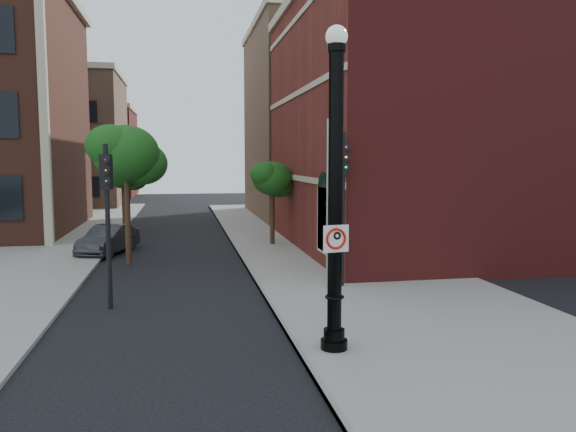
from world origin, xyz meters
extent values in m
plane|color=black|center=(0.00, 0.00, 0.00)|extent=(120.00, 120.00, 0.00)
cube|color=gray|center=(6.00, 10.00, 0.06)|extent=(8.00, 60.00, 0.12)
cube|color=gray|center=(-9.00, 18.00, 0.06)|extent=(10.00, 50.00, 0.12)
cube|color=gray|center=(2.05, 10.00, 0.07)|extent=(0.10, 60.00, 0.14)
cube|color=maroon|center=(16.00, 14.00, 6.00)|extent=(22.00, 16.00, 12.00)
cube|color=#BBAF91|center=(16.00, 14.00, 12.25)|extent=(22.30, 16.30, 0.50)
cube|color=black|center=(4.96, 9.00, 2.00)|extent=(0.08, 1.40, 2.40)
cube|color=#BBAF91|center=(4.97, 14.00, 3.50)|extent=(0.06, 16.00, 0.25)
cube|color=#BBAF91|center=(4.97, 14.00, 7.50)|extent=(0.06, 16.00, 0.25)
cube|color=#BBAF91|center=(4.97, 14.00, 11.00)|extent=(0.06, 16.00, 0.25)
cube|color=#BBAF91|center=(-7.00, 17.00, 7.00)|extent=(0.40, 0.40, 14.00)
cube|color=#936A50|center=(-12.00, 44.00, 6.00)|extent=(12.00, 12.00, 12.00)
cube|color=maroon|center=(-12.00, 58.00, 5.00)|extent=(12.00, 12.00, 10.00)
cube|color=#936A50|center=(16.00, 30.00, 7.00)|extent=(22.00, 14.00, 14.00)
cylinder|color=black|center=(2.83, -0.39, 0.16)|extent=(0.62, 0.62, 0.33)
cylinder|color=black|center=(2.83, -0.39, 0.44)|extent=(0.48, 0.48, 0.27)
cylinder|color=black|center=(2.83, -0.39, 3.52)|extent=(0.33, 0.33, 6.38)
torus|color=black|center=(2.83, -0.39, 1.32)|extent=(0.44, 0.44, 0.07)
cylinder|color=black|center=(2.83, -0.39, 6.79)|extent=(0.40, 0.40, 0.16)
sphere|color=silver|center=(2.83, -0.39, 7.04)|extent=(0.48, 0.48, 0.48)
cube|color=white|center=(2.80, -0.57, 2.67)|extent=(0.60, 0.11, 0.61)
cube|color=black|center=(2.80, -0.57, 2.95)|extent=(0.60, 0.10, 0.05)
cube|color=black|center=(2.80, -0.57, 2.39)|extent=(0.60, 0.10, 0.05)
cube|color=black|center=(2.53, -0.61, 2.67)|extent=(0.05, 0.01, 0.61)
cube|color=black|center=(3.08, -0.53, 2.67)|extent=(0.05, 0.01, 0.61)
torus|color=red|center=(2.80, -0.57, 2.67)|extent=(0.49, 0.13, 0.48)
cube|color=red|center=(2.80, -0.57, 2.67)|extent=(0.34, 0.06, 0.34)
cube|color=black|center=(2.75, -0.58, 2.67)|extent=(0.06, 0.01, 0.28)
torus|color=black|center=(2.83, -0.57, 2.74)|extent=(0.19, 0.08, 0.19)
cylinder|color=black|center=(2.80, -0.57, 2.94)|extent=(0.03, 0.02, 0.03)
imported|color=#2F2F35|center=(-3.90, 14.66, 0.67)|extent=(2.63, 4.28, 1.33)
cylinder|color=black|center=(-2.64, 4.59, 2.42)|extent=(0.14, 0.14, 4.85)
cube|color=black|center=(-2.64, 4.59, 4.04)|extent=(0.36, 0.35, 1.01)
sphere|color=#E50505|center=(-2.60, 4.43, 4.39)|extent=(0.18, 0.18, 0.18)
sphere|color=#FF8C00|center=(-2.60, 4.43, 4.09)|extent=(0.18, 0.18, 0.18)
sphere|color=#00E519|center=(-2.60, 4.43, 3.79)|extent=(0.18, 0.18, 0.18)
cylinder|color=black|center=(4.80, 5.73, 2.65)|extent=(0.15, 0.15, 5.30)
cube|color=black|center=(4.80, 5.73, 4.42)|extent=(0.43, 0.41, 1.10)
sphere|color=#E50505|center=(4.87, 5.57, 4.81)|extent=(0.20, 0.20, 0.20)
sphere|color=#FF8C00|center=(4.87, 5.57, 4.47)|extent=(0.20, 0.20, 0.20)
sphere|color=#00E519|center=(4.87, 5.57, 4.14)|extent=(0.20, 0.20, 0.20)
cylinder|color=#999999|center=(4.21, 5.42, 2.85)|extent=(0.11, 0.11, 5.70)
cylinder|color=#382616|center=(-2.73, 11.66, 2.17)|extent=(0.24, 0.24, 4.33)
ellipsoid|color=#194B14|center=(-2.73, 11.66, 4.64)|extent=(2.72, 2.72, 2.32)
ellipsoid|color=#194B14|center=(-2.11, 12.15, 4.21)|extent=(2.11, 2.11, 1.79)
ellipsoid|color=#194B14|center=(-3.28, 11.28, 4.95)|extent=(1.98, 1.98, 1.68)
cylinder|color=#382616|center=(-3.66, 19.94, 1.73)|extent=(0.24, 0.24, 3.45)
ellipsoid|color=#194B14|center=(-3.66, 19.94, 3.70)|extent=(2.17, 2.17, 1.84)
ellipsoid|color=#194B14|center=(-3.17, 20.33, 3.35)|extent=(1.68, 1.68, 1.42)
ellipsoid|color=#194B14|center=(-4.10, 19.64, 3.94)|extent=(1.58, 1.58, 1.34)
cylinder|color=#382616|center=(3.99, 15.57, 1.60)|extent=(0.24, 0.24, 3.20)
ellipsoid|color=#194B14|center=(3.99, 15.57, 3.43)|extent=(2.01, 2.01, 1.71)
ellipsoid|color=#194B14|center=(4.45, 15.94, 3.11)|extent=(1.56, 1.56, 1.32)
ellipsoid|color=#194B14|center=(3.58, 15.30, 3.66)|extent=(1.46, 1.46, 1.24)
camera|label=1|loc=(-0.51, -12.35, 4.42)|focal=35.00mm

